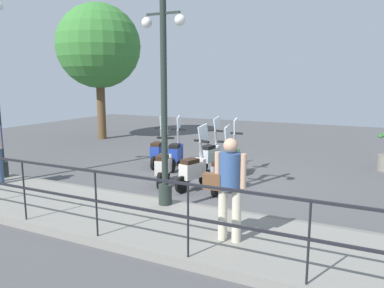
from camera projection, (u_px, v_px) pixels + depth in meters
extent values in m
plane|color=#4C4C4F|center=(206.00, 181.00, 9.65)|extent=(28.00, 28.00, 0.00)
cube|color=gray|center=(134.00, 219.00, 6.80)|extent=(2.20, 20.00, 0.15)
cube|color=slate|center=(164.00, 203.00, 7.73)|extent=(0.10, 20.00, 0.15)
cube|color=black|center=(95.00, 171.00, 5.73)|extent=(0.04, 16.00, 0.04)
cube|color=black|center=(96.00, 201.00, 5.81)|extent=(0.04, 16.00, 0.04)
cylinder|color=black|center=(309.00, 243.00, 4.43)|extent=(0.03, 0.03, 1.05)
cylinder|color=black|center=(188.00, 221.00, 5.12)|extent=(0.03, 0.03, 1.05)
cylinder|color=black|center=(96.00, 204.00, 5.82)|extent=(0.03, 0.03, 1.05)
cylinder|color=black|center=(24.00, 191.00, 6.51)|extent=(0.03, 0.03, 1.05)
cylinder|color=#232D28|center=(165.00, 194.00, 7.38)|extent=(0.26, 0.26, 0.40)
cylinder|color=#232D28|center=(164.00, 106.00, 7.08)|extent=(0.12, 0.12, 3.87)
cube|color=#232D28|center=(163.00, 13.00, 6.79)|extent=(0.04, 0.70, 0.04)
sphere|color=white|center=(180.00, 20.00, 6.67)|extent=(0.20, 0.20, 0.20)
sphere|color=white|center=(147.00, 23.00, 6.97)|extent=(0.20, 0.20, 0.20)
cylinder|color=#232D28|center=(3.00, 169.00, 9.44)|extent=(0.26, 0.26, 0.40)
cylinder|color=beige|center=(236.00, 216.00, 5.64)|extent=(0.14, 0.14, 0.82)
cylinder|color=beige|center=(223.00, 214.00, 5.73)|extent=(0.14, 0.14, 0.82)
cylinder|color=#335184|center=(230.00, 171.00, 5.57)|extent=(0.33, 0.33, 0.55)
sphere|color=tan|center=(231.00, 145.00, 5.50)|extent=(0.22, 0.22, 0.22)
cylinder|color=tan|center=(243.00, 171.00, 5.49)|extent=(0.09, 0.09, 0.52)
cylinder|color=tan|center=(218.00, 169.00, 5.64)|extent=(0.09, 0.09, 0.52)
cube|color=brown|center=(213.00, 181.00, 5.66)|extent=(0.15, 0.29, 0.24)
cylinder|color=#384C70|center=(0.00, 167.00, 8.81)|extent=(0.14, 0.14, 0.82)
cylinder|color=brown|center=(101.00, 109.00, 16.28)|extent=(0.36, 0.36, 2.65)
sphere|color=#387A33|center=(99.00, 46.00, 15.83)|extent=(3.54, 3.54, 3.54)
ellipsoid|color=#2D6B2D|center=(381.00, 136.00, 10.67)|extent=(0.56, 0.16, 0.10)
ellipsoid|color=#2D6B2D|center=(383.00, 135.00, 10.80)|extent=(0.56, 0.16, 0.10)
cylinder|color=black|center=(228.00, 179.00, 9.10)|extent=(0.40, 0.09, 0.40)
cylinder|color=black|center=(216.00, 188.00, 8.36)|extent=(0.40, 0.09, 0.40)
cube|color=gray|center=(221.00, 172.00, 8.60)|extent=(0.61, 0.29, 0.36)
cube|color=gray|center=(225.00, 169.00, 8.86)|extent=(0.13, 0.30, 0.44)
cube|color=black|center=(220.00, 163.00, 8.50)|extent=(0.41, 0.27, 0.10)
cylinder|color=gray|center=(226.00, 154.00, 8.85)|extent=(0.18, 0.07, 0.55)
cube|color=black|center=(227.00, 142.00, 8.80)|extent=(0.07, 0.44, 0.05)
cube|color=silver|center=(227.00, 133.00, 8.82)|extent=(0.39, 0.04, 0.42)
cylinder|color=black|center=(205.00, 178.00, 9.20)|extent=(0.41, 0.19, 0.40)
cylinder|color=black|center=(182.00, 185.00, 8.59)|extent=(0.41, 0.19, 0.40)
cube|color=beige|center=(192.00, 170.00, 8.78)|extent=(0.65, 0.43, 0.36)
cube|color=beige|center=(200.00, 167.00, 8.99)|extent=(0.20, 0.32, 0.44)
cube|color=black|center=(190.00, 161.00, 8.69)|extent=(0.46, 0.36, 0.10)
cylinder|color=gray|center=(201.00, 152.00, 8.98)|extent=(0.20, 0.12, 0.55)
cube|color=black|center=(202.00, 141.00, 8.93)|extent=(0.18, 0.44, 0.05)
cube|color=silver|center=(203.00, 133.00, 8.94)|extent=(0.38, 0.14, 0.42)
cylinder|color=black|center=(167.00, 172.00, 9.74)|extent=(0.41, 0.20, 0.40)
cylinder|color=black|center=(160.00, 181.00, 8.93)|extent=(0.41, 0.20, 0.40)
cube|color=beige|center=(163.00, 166.00, 9.20)|extent=(0.66, 0.45, 0.36)
cube|color=beige|center=(165.00, 163.00, 9.48)|extent=(0.21, 0.32, 0.44)
cube|color=black|center=(162.00, 158.00, 9.10)|extent=(0.46, 0.37, 0.10)
cylinder|color=gray|center=(166.00, 149.00, 9.48)|extent=(0.20, 0.12, 0.55)
cube|color=black|center=(166.00, 138.00, 9.43)|extent=(0.19, 0.44, 0.05)
cube|color=silver|center=(166.00, 130.00, 9.46)|extent=(0.38, 0.15, 0.42)
cylinder|color=black|center=(235.00, 165.00, 10.53)|extent=(0.41, 0.13, 0.40)
cylinder|color=black|center=(228.00, 172.00, 9.76)|extent=(0.41, 0.13, 0.40)
cube|color=#2D6B38|center=(231.00, 159.00, 10.02)|extent=(0.63, 0.35, 0.36)
cube|color=#2D6B38|center=(234.00, 156.00, 10.28)|extent=(0.16, 0.31, 0.44)
cube|color=#4C2D19|center=(231.00, 151.00, 9.91)|extent=(0.43, 0.31, 0.10)
cylinder|color=gray|center=(235.00, 143.00, 10.28)|extent=(0.19, 0.09, 0.55)
cube|color=black|center=(235.00, 133.00, 10.23)|extent=(0.11, 0.44, 0.05)
cube|color=silver|center=(235.00, 126.00, 10.25)|extent=(0.39, 0.08, 0.42)
cylinder|color=black|center=(218.00, 161.00, 11.01)|extent=(0.41, 0.14, 0.40)
cylinder|color=black|center=(203.00, 167.00, 10.34)|extent=(0.41, 0.14, 0.40)
cube|color=#B7BCC6|center=(209.00, 155.00, 10.56)|extent=(0.63, 0.36, 0.36)
cube|color=#B7BCC6|center=(215.00, 153.00, 10.79)|extent=(0.16, 0.31, 0.44)
cube|color=black|center=(208.00, 147.00, 10.46)|extent=(0.43, 0.31, 0.10)
cylinder|color=gray|center=(216.00, 140.00, 10.78)|extent=(0.19, 0.10, 0.55)
cube|color=black|center=(216.00, 131.00, 10.73)|extent=(0.12, 0.44, 0.05)
cube|color=silver|center=(217.00, 124.00, 10.75)|extent=(0.39, 0.08, 0.42)
cylinder|color=black|center=(180.00, 159.00, 11.30)|extent=(0.41, 0.18, 0.40)
cylinder|color=black|center=(172.00, 165.00, 10.50)|extent=(0.41, 0.18, 0.40)
cube|color=navy|center=(175.00, 153.00, 10.77)|extent=(0.65, 0.42, 0.36)
cube|color=navy|center=(178.00, 151.00, 11.05)|extent=(0.19, 0.32, 0.44)
cube|color=black|center=(175.00, 146.00, 10.66)|extent=(0.45, 0.35, 0.10)
cylinder|color=gray|center=(178.00, 139.00, 11.04)|extent=(0.19, 0.11, 0.55)
cube|color=black|center=(178.00, 130.00, 11.00)|extent=(0.17, 0.44, 0.05)
cube|color=silver|center=(179.00, 123.00, 11.02)|extent=(0.38, 0.12, 0.42)
cylinder|color=black|center=(164.00, 157.00, 11.60)|extent=(0.41, 0.15, 0.40)
cylinder|color=black|center=(154.00, 163.00, 10.81)|extent=(0.41, 0.15, 0.40)
cube|color=navy|center=(158.00, 151.00, 11.07)|extent=(0.64, 0.39, 0.36)
cube|color=navy|center=(161.00, 149.00, 11.35)|extent=(0.17, 0.32, 0.44)
cube|color=black|center=(157.00, 144.00, 10.97)|extent=(0.44, 0.33, 0.10)
cylinder|color=gray|center=(162.00, 137.00, 11.34)|extent=(0.19, 0.10, 0.55)
cube|color=black|center=(162.00, 128.00, 11.29)|extent=(0.14, 0.44, 0.05)
cube|color=silver|center=(162.00, 121.00, 11.32)|extent=(0.39, 0.10, 0.42)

